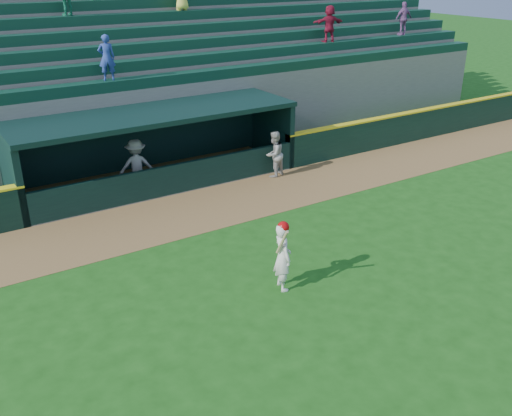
% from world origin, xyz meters
% --- Properties ---
extents(ground, '(120.00, 120.00, 0.00)m').
position_xyz_m(ground, '(0.00, 0.00, 0.00)').
color(ground, '#194E13').
rests_on(ground, ground).
extents(warning_track, '(40.00, 3.00, 0.01)m').
position_xyz_m(warning_track, '(0.00, 4.90, 0.01)').
color(warning_track, brown).
rests_on(warning_track, ground).
extents(field_wall_right, '(15.50, 0.30, 1.20)m').
position_xyz_m(field_wall_right, '(12.25, 6.55, 0.60)').
color(field_wall_right, black).
rests_on(field_wall_right, ground).
extents(wall_stripe_right, '(15.50, 0.32, 0.06)m').
position_xyz_m(wall_stripe_right, '(12.25, 6.55, 1.23)').
color(wall_stripe_right, yellow).
rests_on(wall_stripe_right, field_wall_right).
extents(dugout_player_front, '(0.94, 0.83, 1.60)m').
position_xyz_m(dugout_player_front, '(3.64, 6.13, 0.80)').
color(dugout_player_front, '#A3A39E').
rests_on(dugout_player_front, ground).
extents(dugout_player_inside, '(1.26, 0.93, 1.75)m').
position_xyz_m(dugout_player_inside, '(-0.89, 7.35, 0.87)').
color(dugout_player_inside, '#979792').
rests_on(dugout_player_inside, ground).
extents(dugout, '(9.40, 2.80, 2.46)m').
position_xyz_m(dugout, '(0.00, 8.00, 1.36)').
color(dugout, slate).
rests_on(dugout, ground).
extents(stands, '(34.50, 6.25, 7.62)m').
position_xyz_m(stands, '(-0.01, 12.58, 2.41)').
color(stands, slate).
rests_on(stands, ground).
extents(batter_at_plate, '(0.51, 0.81, 1.70)m').
position_xyz_m(batter_at_plate, '(-0.37, -0.10, 0.85)').
color(batter_at_plate, white).
rests_on(batter_at_plate, ground).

